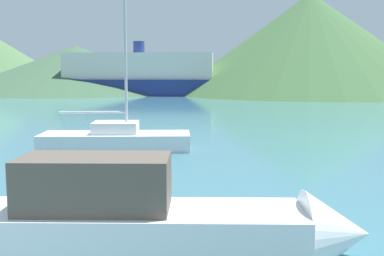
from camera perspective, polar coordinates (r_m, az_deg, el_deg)
motorboat_near at (r=8.85m, az=-4.70°, el=-11.44°), size 7.85×3.21×2.18m
sailboat_inner at (r=20.81m, az=-9.02°, el=-1.23°), size 6.66×3.71×8.14m
ferry_distant at (r=67.20m, az=-6.27°, el=6.05°), size 29.61×10.73×7.39m
buoy_marker at (r=15.42m, az=-9.35°, el=-4.71°), size 0.60×0.60×0.69m
hill_central at (r=79.78m, az=-13.60°, el=6.82°), size 38.52×38.52×7.36m
hill_east at (r=73.81m, az=13.74°, el=9.66°), size 40.65×40.65×14.63m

